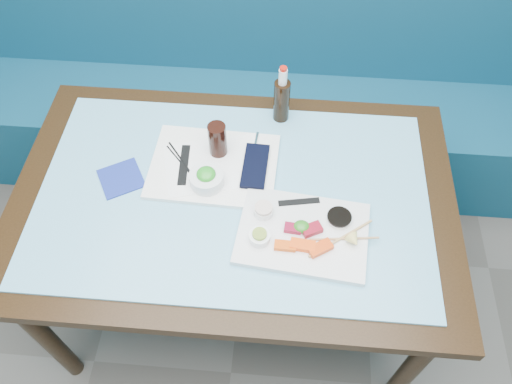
# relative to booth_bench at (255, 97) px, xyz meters

# --- Properties ---
(booth_bench) EXTENTS (3.00, 0.56, 1.17)m
(booth_bench) POSITION_rel_booth_bench_xyz_m (0.00, 0.00, 0.00)
(booth_bench) COLOR navy
(booth_bench) RESTS_ON ground
(dining_table) EXTENTS (1.40, 0.90, 0.75)m
(dining_table) POSITION_rel_booth_bench_xyz_m (0.00, -0.84, 0.29)
(dining_table) COLOR black
(dining_table) RESTS_ON ground
(glass_top) EXTENTS (1.22, 0.76, 0.01)m
(glass_top) POSITION_rel_booth_bench_xyz_m (0.00, -0.84, 0.38)
(glass_top) COLOR #66ADCD
(glass_top) RESTS_ON dining_table
(sashimi_plate) EXTENTS (0.40, 0.31, 0.02)m
(sashimi_plate) POSITION_rel_booth_bench_xyz_m (0.22, -0.97, 0.39)
(sashimi_plate) COLOR silver
(sashimi_plate) RESTS_ON glass_top
(salmon_left) EXTENTS (0.06, 0.03, 0.02)m
(salmon_left) POSITION_rel_booth_bench_xyz_m (0.17, -1.03, 0.41)
(salmon_left) COLOR #EA4C09
(salmon_left) RESTS_ON sashimi_plate
(salmon_mid) EXTENTS (0.08, 0.04, 0.02)m
(salmon_mid) POSITION_rel_booth_bench_xyz_m (0.22, -1.02, 0.41)
(salmon_mid) COLOR #FF490A
(salmon_mid) RESTS_ON sashimi_plate
(salmon_right) EXTENTS (0.08, 0.07, 0.02)m
(salmon_right) POSITION_rel_booth_bench_xyz_m (0.27, -1.03, 0.41)
(salmon_right) COLOR #E43F09
(salmon_right) RESTS_ON sashimi_plate
(tuna_left) EXTENTS (0.05, 0.04, 0.02)m
(tuna_left) POSITION_rel_booth_bench_xyz_m (0.19, -0.97, 0.41)
(tuna_left) COLOR maroon
(tuna_left) RESTS_ON sashimi_plate
(tuna_right) EXTENTS (0.07, 0.06, 0.02)m
(tuna_right) POSITION_rel_booth_bench_xyz_m (0.25, -0.97, 0.41)
(tuna_right) COLOR maroon
(tuna_right) RESTS_ON sashimi_plate
(seaweed_garnish) EXTENTS (0.05, 0.05, 0.03)m
(seaweed_garnish) POSITION_rel_booth_bench_xyz_m (0.22, -0.96, 0.42)
(seaweed_garnish) COLOR #27751B
(seaweed_garnish) RESTS_ON sashimi_plate
(ramekin_wasabi) EXTENTS (0.07, 0.07, 0.03)m
(ramekin_wasabi) POSITION_rel_booth_bench_xyz_m (0.10, -1.01, 0.42)
(ramekin_wasabi) COLOR white
(ramekin_wasabi) RESTS_ON sashimi_plate
(wasabi_fill) EXTENTS (0.05, 0.05, 0.01)m
(wasabi_fill) POSITION_rel_booth_bench_xyz_m (0.10, -1.01, 0.43)
(wasabi_fill) COLOR olive
(wasabi_fill) RESTS_ON ramekin_wasabi
(ramekin_ginger) EXTENTS (0.06, 0.06, 0.02)m
(ramekin_ginger) POSITION_rel_booth_bench_xyz_m (0.10, -0.92, 0.41)
(ramekin_ginger) COLOR white
(ramekin_ginger) RESTS_ON sashimi_plate
(ginger_fill) EXTENTS (0.06, 0.06, 0.01)m
(ginger_fill) POSITION_rel_booth_bench_xyz_m (0.10, -0.92, 0.43)
(ginger_fill) COLOR beige
(ginger_fill) RESTS_ON ramekin_ginger
(soy_dish) EXTENTS (0.09, 0.09, 0.01)m
(soy_dish) POSITION_rel_booth_bench_xyz_m (0.33, -0.92, 0.41)
(soy_dish) COLOR white
(soy_dish) RESTS_ON sashimi_plate
(soy_fill) EXTENTS (0.09, 0.09, 0.01)m
(soy_fill) POSITION_rel_booth_bench_xyz_m (0.33, -0.92, 0.42)
(soy_fill) COLOR black
(soy_fill) RESTS_ON soy_dish
(lemon_wedge) EXTENTS (0.05, 0.05, 0.04)m
(lemon_wedge) POSITION_rel_booth_bench_xyz_m (0.37, -1.00, 0.42)
(lemon_wedge) COLOR #FFE778
(lemon_wedge) RESTS_ON sashimi_plate
(chopstick_sleeve) EXTENTS (0.13, 0.04, 0.00)m
(chopstick_sleeve) POSITION_rel_booth_bench_xyz_m (0.21, -0.87, 0.40)
(chopstick_sleeve) COLOR black
(chopstick_sleeve) RESTS_ON sashimi_plate
(wooden_chopstick_a) EXTENTS (0.19, 0.14, 0.01)m
(wooden_chopstick_a) POSITION_rel_booth_bench_xyz_m (0.33, -0.99, 0.41)
(wooden_chopstick_a) COLOR tan
(wooden_chopstick_a) RESTS_ON sashimi_plate
(wooden_chopstick_b) EXTENTS (0.20, 0.03, 0.01)m
(wooden_chopstick_b) POSITION_rel_booth_bench_xyz_m (0.34, -0.99, 0.41)
(wooden_chopstick_b) COLOR tan
(wooden_chopstick_b) RESTS_ON sashimi_plate
(serving_tray) EXTENTS (0.42, 0.32, 0.02)m
(serving_tray) POSITION_rel_booth_bench_xyz_m (-0.07, -0.74, 0.39)
(serving_tray) COLOR white
(serving_tray) RESTS_ON glass_top
(paper_placemat) EXTENTS (0.36, 0.29, 0.00)m
(paper_placemat) POSITION_rel_booth_bench_xyz_m (-0.07, -0.74, 0.40)
(paper_placemat) COLOR white
(paper_placemat) RESTS_ON serving_tray
(seaweed_bowl) EXTENTS (0.14, 0.14, 0.04)m
(seaweed_bowl) POSITION_rel_booth_bench_xyz_m (-0.08, -0.82, 0.42)
(seaweed_bowl) COLOR white
(seaweed_bowl) RESTS_ON serving_tray
(seaweed_salad) EXTENTS (0.08, 0.08, 0.03)m
(seaweed_salad) POSITION_rel_booth_bench_xyz_m (-0.08, -0.82, 0.44)
(seaweed_salad) COLOR #239321
(seaweed_salad) RESTS_ON seaweed_bowl
(cola_glass) EXTENTS (0.07, 0.07, 0.12)m
(cola_glass) POSITION_rel_booth_bench_xyz_m (-0.06, -0.69, 0.46)
(cola_glass) COLOR black
(cola_glass) RESTS_ON serving_tray
(navy_pouch) EXTENTS (0.08, 0.18, 0.01)m
(navy_pouch) POSITION_rel_booth_bench_xyz_m (0.06, -0.74, 0.41)
(navy_pouch) COLOR black
(navy_pouch) RESTS_ON serving_tray
(fork) EXTENTS (0.02, 0.08, 0.01)m
(fork) POSITION_rel_booth_bench_xyz_m (0.06, -0.64, 0.40)
(fork) COLOR white
(fork) RESTS_ON serving_tray
(black_chopstick_a) EXTENTS (0.13, 0.15, 0.01)m
(black_chopstick_a) POSITION_rel_booth_bench_xyz_m (-0.17, -0.75, 0.40)
(black_chopstick_a) COLOR black
(black_chopstick_a) RESTS_ON serving_tray
(black_chopstick_b) EXTENTS (0.14, 0.18, 0.01)m
(black_chopstick_b) POSITION_rel_booth_bench_xyz_m (-0.16, -0.75, 0.40)
(black_chopstick_b) COLOR black
(black_chopstick_b) RESTS_ON serving_tray
(tray_sleeve) EXTENTS (0.04, 0.17, 0.00)m
(tray_sleeve) POSITION_rel_booth_bench_xyz_m (-0.17, -0.75, 0.40)
(tray_sleeve) COLOR black
(tray_sleeve) RESTS_ON serving_tray
(cola_bottle_body) EXTENTS (0.06, 0.06, 0.16)m
(cola_bottle_body) POSITION_rel_booth_bench_xyz_m (0.13, -0.50, 0.46)
(cola_bottle_body) COLOR black
(cola_bottle_body) RESTS_ON glass_top
(cola_bottle_neck) EXTENTS (0.03, 0.03, 0.06)m
(cola_bottle_neck) POSITION_rel_booth_bench_xyz_m (0.13, -0.50, 0.57)
(cola_bottle_neck) COLOR white
(cola_bottle_neck) RESTS_ON cola_bottle_body
(cola_bottle_cap) EXTENTS (0.02, 0.02, 0.01)m
(cola_bottle_cap) POSITION_rel_booth_bench_xyz_m (0.13, -0.50, 0.60)
(cola_bottle_cap) COLOR #B7150B
(cola_bottle_cap) RESTS_ON cola_bottle_neck
(blue_napkin) EXTENTS (0.18, 0.18, 0.01)m
(blue_napkin) POSITION_rel_booth_bench_xyz_m (-0.36, -0.81, 0.39)
(blue_napkin) COLOR navy
(blue_napkin) RESTS_ON glass_top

